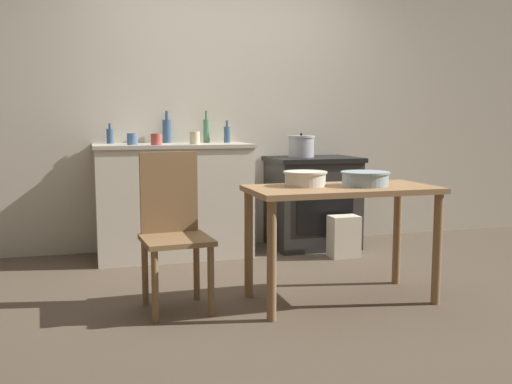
{
  "coord_description": "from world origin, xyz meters",
  "views": [
    {
      "loc": [
        -1.2,
        -3.55,
        1.14
      ],
      "look_at": [
        0.0,
        0.48,
        0.62
      ],
      "focal_mm": 40.0,
      "sensor_mm": 36.0,
      "label": 1
    }
  ],
  "objects_px": {
    "cup_mid_right": "(195,138)",
    "cup_center_right": "(156,139)",
    "bottle_mid_left": "(227,134)",
    "stock_pot": "(301,146)",
    "mixing_bowl_large": "(305,178)",
    "chair": "(173,227)",
    "bottle_left": "(110,136)",
    "mixing_bowl_small": "(365,178)",
    "cup_center": "(132,139)",
    "work_table": "(342,205)",
    "bottle_far_left": "(167,131)",
    "bottle_center_left": "(207,130)",
    "stove": "(312,202)",
    "flour_sack": "(344,236)"
  },
  "relations": [
    {
      "from": "bottle_left",
      "to": "mixing_bowl_small",
      "type": "bearing_deg",
      "value": -49.71
    },
    {
      "from": "bottle_far_left",
      "to": "cup_center_right",
      "type": "relative_size",
      "value": 3.08
    },
    {
      "from": "stock_pot",
      "to": "bottle_left",
      "type": "relative_size",
      "value": 1.41
    },
    {
      "from": "stock_pot",
      "to": "mixing_bowl_large",
      "type": "xyz_separation_m",
      "value": [
        -0.54,
        -1.47,
        -0.13
      ]
    },
    {
      "from": "flour_sack",
      "to": "mixing_bowl_large",
      "type": "height_order",
      "value": "mixing_bowl_large"
    },
    {
      "from": "chair",
      "to": "cup_mid_right",
      "type": "bearing_deg",
      "value": 69.22
    },
    {
      "from": "mixing_bowl_small",
      "to": "bottle_left",
      "type": "bearing_deg",
      "value": 130.29
    },
    {
      "from": "mixing_bowl_large",
      "to": "cup_center_right",
      "type": "bearing_deg",
      "value": 122.91
    },
    {
      "from": "bottle_left",
      "to": "cup_center_right",
      "type": "height_order",
      "value": "bottle_left"
    },
    {
      "from": "stove",
      "to": "cup_mid_right",
      "type": "distance_m",
      "value": 1.26
    },
    {
      "from": "flour_sack",
      "to": "bottle_center_left",
      "type": "xyz_separation_m",
      "value": [
        -1.04,
        0.66,
        0.89
      ]
    },
    {
      "from": "stove",
      "to": "work_table",
      "type": "xyz_separation_m",
      "value": [
        -0.43,
        -1.55,
        0.21
      ]
    },
    {
      "from": "chair",
      "to": "bottle_far_left",
      "type": "relative_size",
      "value": 3.44
    },
    {
      "from": "work_table",
      "to": "cup_center",
      "type": "distance_m",
      "value": 1.89
    },
    {
      "from": "chair",
      "to": "mixing_bowl_small",
      "type": "distance_m",
      "value": 1.25
    },
    {
      "from": "bottle_far_left",
      "to": "bottle_mid_left",
      "type": "height_order",
      "value": "bottle_far_left"
    },
    {
      "from": "stove",
      "to": "cup_center_right",
      "type": "xyz_separation_m",
      "value": [
        -1.43,
        -0.22,
        0.59
      ]
    },
    {
      "from": "work_table",
      "to": "bottle_mid_left",
      "type": "bearing_deg",
      "value": 101.43
    },
    {
      "from": "stock_pot",
      "to": "cup_center_right",
      "type": "relative_size",
      "value": 2.68
    },
    {
      "from": "chair",
      "to": "bottle_mid_left",
      "type": "distance_m",
      "value": 1.73
    },
    {
      "from": "cup_center_right",
      "to": "stove",
      "type": "bearing_deg",
      "value": 8.83
    },
    {
      "from": "mixing_bowl_small",
      "to": "bottle_center_left",
      "type": "bearing_deg",
      "value": 110.89
    },
    {
      "from": "chair",
      "to": "cup_center_right",
      "type": "height_order",
      "value": "cup_center_right"
    },
    {
      "from": "bottle_mid_left",
      "to": "mixing_bowl_small",
      "type": "bearing_deg",
      "value": -73.53
    },
    {
      "from": "work_table",
      "to": "cup_center_right",
      "type": "height_order",
      "value": "cup_center_right"
    },
    {
      "from": "chair",
      "to": "bottle_far_left",
      "type": "height_order",
      "value": "bottle_far_left"
    },
    {
      "from": "bottle_center_left",
      "to": "mixing_bowl_large",
      "type": "bearing_deg",
      "value": -79.68
    },
    {
      "from": "stove",
      "to": "chair",
      "type": "bearing_deg",
      "value": -137.11
    },
    {
      "from": "bottle_left",
      "to": "flour_sack",
      "type": "bearing_deg",
      "value": -19.99
    },
    {
      "from": "flour_sack",
      "to": "cup_center_right",
      "type": "height_order",
      "value": "cup_center_right"
    },
    {
      "from": "stock_pot",
      "to": "bottle_mid_left",
      "type": "height_order",
      "value": "bottle_mid_left"
    },
    {
      "from": "work_table",
      "to": "cup_center_right",
      "type": "distance_m",
      "value": 1.7
    },
    {
      "from": "bottle_center_left",
      "to": "cup_center_right",
      "type": "bearing_deg",
      "value": -139.99
    },
    {
      "from": "stove",
      "to": "flour_sack",
      "type": "distance_m",
      "value": 0.53
    },
    {
      "from": "mixing_bowl_small",
      "to": "cup_center",
      "type": "xyz_separation_m",
      "value": [
        -1.34,
        1.43,
        0.22
      ]
    },
    {
      "from": "stock_pot",
      "to": "cup_center_right",
      "type": "height_order",
      "value": "cup_center_right"
    },
    {
      "from": "cup_center",
      "to": "cup_mid_right",
      "type": "distance_m",
      "value": 0.51
    },
    {
      "from": "chair",
      "to": "bottle_left",
      "type": "distance_m",
      "value": 1.69
    },
    {
      "from": "cup_center",
      "to": "cup_center_right",
      "type": "xyz_separation_m",
      "value": [
        0.18,
        -0.1,
        -0.0
      ]
    },
    {
      "from": "bottle_mid_left",
      "to": "bottle_far_left",
      "type": "bearing_deg",
      "value": 169.62
    },
    {
      "from": "stock_pot",
      "to": "bottle_left",
      "type": "distance_m",
      "value": 1.68
    },
    {
      "from": "bottle_far_left",
      "to": "bottle_center_left",
      "type": "relative_size",
      "value": 0.99
    },
    {
      "from": "bottle_center_left",
      "to": "cup_center",
      "type": "relative_size",
      "value": 3.03
    },
    {
      "from": "cup_mid_right",
      "to": "cup_center_right",
      "type": "bearing_deg",
      "value": -165.57
    },
    {
      "from": "cup_center",
      "to": "bottle_left",
      "type": "bearing_deg",
      "value": 115.56
    },
    {
      "from": "bottle_center_left",
      "to": "cup_center",
      "type": "height_order",
      "value": "bottle_center_left"
    },
    {
      "from": "chair",
      "to": "mixing_bowl_small",
      "type": "relative_size",
      "value": 3.08
    },
    {
      "from": "mixing_bowl_small",
      "to": "mixing_bowl_large",
      "type": "bearing_deg",
      "value": 163.84
    },
    {
      "from": "cup_center_right",
      "to": "bottle_mid_left",
      "type": "bearing_deg",
      "value": 27.64
    },
    {
      "from": "mixing_bowl_large",
      "to": "cup_center_right",
      "type": "relative_size",
      "value": 3.09
    }
  ]
}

